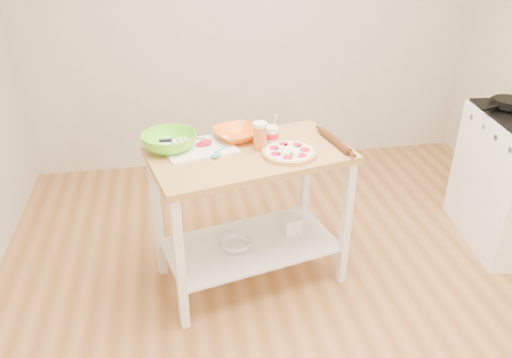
{
  "coord_description": "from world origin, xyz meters",
  "views": [
    {
      "loc": [
        -0.76,
        -2.07,
        2.12
      ],
      "look_at": [
        -0.31,
        0.44,
        0.75
      ],
      "focal_mm": 35.0,
      "sensor_mm": 36.0,
      "label": 1
    }
  ],
  "objects_px": {
    "rolling_pin": "(335,141)",
    "shelf_bin": "(291,225)",
    "prep_island": "(250,191)",
    "pizza": "(289,152)",
    "green_bowl": "(169,142)",
    "yogurt_tub": "(271,135)",
    "skillet": "(509,103)",
    "shelf_glass_bowl": "(236,244)",
    "knife": "(176,140)",
    "spatula": "(218,152)",
    "cutting_board": "(199,147)",
    "orange_bowl": "(237,134)",
    "beer_pint": "(260,136)"
  },
  "relations": [
    {
      "from": "orange_bowl",
      "to": "shelf_glass_bowl",
      "type": "xyz_separation_m",
      "value": [
        -0.05,
        -0.23,
        -0.64
      ]
    },
    {
      "from": "spatula",
      "to": "shelf_bin",
      "type": "height_order",
      "value": "spatula"
    },
    {
      "from": "knife",
      "to": "rolling_pin",
      "type": "bearing_deg",
      "value": -8.78
    },
    {
      "from": "skillet",
      "to": "green_bowl",
      "type": "relative_size",
      "value": 1.22
    },
    {
      "from": "prep_island",
      "to": "pizza",
      "type": "height_order",
      "value": "pizza"
    },
    {
      "from": "knife",
      "to": "spatula",
      "type": "bearing_deg",
      "value": -39.3
    },
    {
      "from": "skillet",
      "to": "shelf_glass_bowl",
      "type": "relative_size",
      "value": 1.93
    },
    {
      "from": "skillet",
      "to": "shelf_glass_bowl",
      "type": "height_order",
      "value": "skillet"
    },
    {
      "from": "green_bowl",
      "to": "shelf_glass_bowl",
      "type": "height_order",
      "value": "green_bowl"
    },
    {
      "from": "knife",
      "to": "rolling_pin",
      "type": "height_order",
      "value": "rolling_pin"
    },
    {
      "from": "rolling_pin",
      "to": "shelf_bin",
      "type": "height_order",
      "value": "rolling_pin"
    },
    {
      "from": "pizza",
      "to": "green_bowl",
      "type": "bearing_deg",
      "value": 163.65
    },
    {
      "from": "skillet",
      "to": "shelf_glass_bowl",
      "type": "bearing_deg",
      "value": 170.37
    },
    {
      "from": "orange_bowl",
      "to": "spatula",
      "type": "bearing_deg",
      "value": -124.58
    },
    {
      "from": "yogurt_tub",
      "to": "rolling_pin",
      "type": "distance_m",
      "value": 0.38
    },
    {
      "from": "pizza",
      "to": "cutting_board",
      "type": "height_order",
      "value": "pizza"
    },
    {
      "from": "skillet",
      "to": "knife",
      "type": "distance_m",
      "value": 2.25
    },
    {
      "from": "green_bowl",
      "to": "cutting_board",
      "type": "bearing_deg",
      "value": -6.14
    },
    {
      "from": "cutting_board",
      "to": "orange_bowl",
      "type": "xyz_separation_m",
      "value": [
        0.24,
        0.09,
        0.03
      ]
    },
    {
      "from": "beer_pint",
      "to": "yogurt_tub",
      "type": "bearing_deg",
      "value": 43.62
    },
    {
      "from": "pizza",
      "to": "shelf_bin",
      "type": "xyz_separation_m",
      "value": [
        0.07,
        0.15,
        -0.6
      ]
    },
    {
      "from": "cutting_board",
      "to": "knife",
      "type": "distance_m",
      "value": 0.17
    },
    {
      "from": "skillet",
      "to": "prep_island",
      "type": "bearing_deg",
      "value": 169.85
    },
    {
      "from": "rolling_pin",
      "to": "beer_pint",
      "type": "bearing_deg",
      "value": 179.22
    },
    {
      "from": "skillet",
      "to": "pizza",
      "type": "bearing_deg",
      "value": 173.55
    },
    {
      "from": "green_bowl",
      "to": "spatula",
      "type": "bearing_deg",
      "value": -23.84
    },
    {
      "from": "knife",
      "to": "orange_bowl",
      "type": "distance_m",
      "value": 0.37
    },
    {
      "from": "yogurt_tub",
      "to": "shelf_bin",
      "type": "relative_size",
      "value": 1.58
    },
    {
      "from": "cutting_board",
      "to": "shelf_bin",
      "type": "relative_size",
      "value": 3.95
    },
    {
      "from": "prep_island",
      "to": "shelf_glass_bowl",
      "type": "xyz_separation_m",
      "value": [
        -0.1,
        -0.03,
        -0.36
      ]
    },
    {
      "from": "skillet",
      "to": "shelf_bin",
      "type": "height_order",
      "value": "skillet"
    },
    {
      "from": "spatula",
      "to": "rolling_pin",
      "type": "relative_size",
      "value": 0.4
    },
    {
      "from": "cutting_board",
      "to": "shelf_glass_bowl",
      "type": "bearing_deg",
      "value": -49.17
    },
    {
      "from": "prep_island",
      "to": "rolling_pin",
      "type": "height_order",
      "value": "rolling_pin"
    },
    {
      "from": "knife",
      "to": "shelf_bin",
      "type": "xyz_separation_m",
      "value": [
        0.7,
        -0.13,
        -0.6
      ]
    },
    {
      "from": "skillet",
      "to": "green_bowl",
      "type": "distance_m",
      "value": 2.29
    },
    {
      "from": "beer_pint",
      "to": "knife",
      "type": "bearing_deg",
      "value": 159.46
    },
    {
      "from": "green_bowl",
      "to": "yogurt_tub",
      "type": "bearing_deg",
      "value": -1.04
    },
    {
      "from": "rolling_pin",
      "to": "shelf_glass_bowl",
      "type": "bearing_deg",
      "value": -174.41
    },
    {
      "from": "shelf_glass_bowl",
      "to": "yogurt_tub",
      "type": "bearing_deg",
      "value": 30.57
    },
    {
      "from": "orange_bowl",
      "to": "shelf_glass_bowl",
      "type": "distance_m",
      "value": 0.69
    },
    {
      "from": "pizza",
      "to": "shelf_bin",
      "type": "distance_m",
      "value": 0.62
    },
    {
      "from": "skillet",
      "to": "yogurt_tub",
      "type": "bearing_deg",
      "value": 166.96
    },
    {
      "from": "beer_pint",
      "to": "rolling_pin",
      "type": "bearing_deg",
      "value": -0.78
    },
    {
      "from": "prep_island",
      "to": "skillet",
      "type": "distance_m",
      "value": 1.88
    },
    {
      "from": "prep_island",
      "to": "beer_pint",
      "type": "xyz_separation_m",
      "value": [
        0.06,
        0.03,
        0.34
      ]
    },
    {
      "from": "skillet",
      "to": "green_bowl",
      "type": "height_order",
      "value": "green_bowl"
    },
    {
      "from": "yogurt_tub",
      "to": "green_bowl",
      "type": "bearing_deg",
      "value": 178.96
    },
    {
      "from": "cutting_board",
      "to": "knife",
      "type": "xyz_separation_m",
      "value": [
        -0.13,
        0.11,
        0.01
      ]
    },
    {
      "from": "knife",
      "to": "shelf_bin",
      "type": "relative_size",
      "value": 2.34
    }
  ]
}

